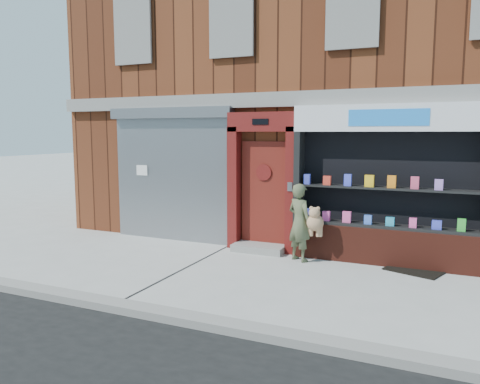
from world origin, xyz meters
The scene contains 8 objects.
ground centered at (0.00, 0.00, 0.00)m, with size 80.00×80.00×0.00m, color #9E9E99.
curb centered at (0.00, -2.15, 0.06)m, with size 60.00×0.30×0.12m, color gray.
building centered at (0.00, 5.99, 4.00)m, with size 12.00×8.16×8.00m.
shutter_bay centered at (-3.00, 1.93, 1.72)m, with size 3.10×0.30×3.04m.
red_door_bay centered at (-0.75, 1.86, 1.46)m, with size 1.52×0.58×2.90m.
pharmacy_bay centered at (1.75, 1.81, 1.37)m, with size 3.50×0.41×3.00m.
woman centered at (0.26, 1.37, 0.76)m, with size 0.81×0.58×1.51m.
doormat centered at (2.32, 1.55, 0.01)m, with size 0.95×0.66×0.02m, color black.
Camera 1 is at (2.76, -7.22, 2.48)m, focal length 35.00 mm.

